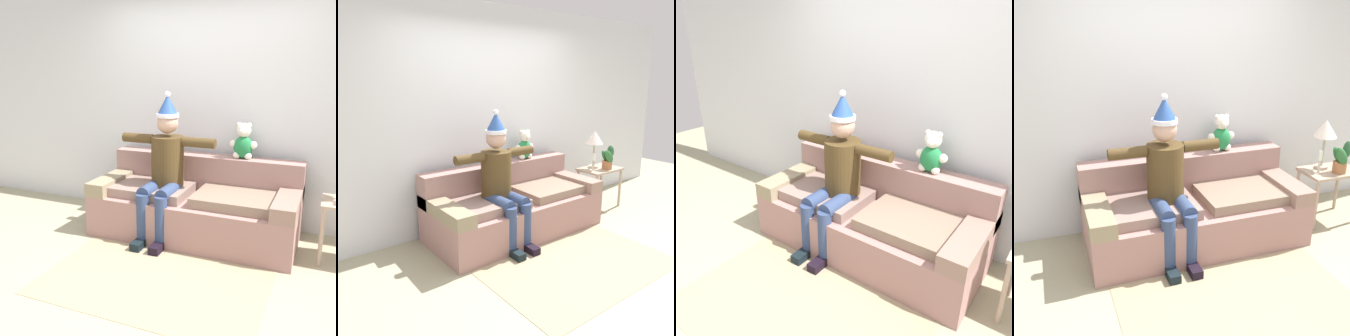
% 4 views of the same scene
% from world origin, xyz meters
% --- Properties ---
extents(ground_plane, '(10.00, 10.00, 0.00)m').
position_xyz_m(ground_plane, '(0.00, 0.00, 0.00)').
color(ground_plane, tan).
extents(back_wall, '(7.00, 0.10, 2.70)m').
position_xyz_m(back_wall, '(0.00, 1.55, 1.35)').
color(back_wall, silver).
rests_on(back_wall, ground_plane).
extents(couch, '(2.10, 0.92, 0.81)m').
position_xyz_m(couch, '(0.00, 1.01, 0.32)').
color(couch, '#A27670').
rests_on(couch, ground_plane).
extents(person_seated, '(1.02, 0.77, 1.51)m').
position_xyz_m(person_seated, '(-0.30, 0.85, 0.76)').
color(person_seated, '#4B381C').
rests_on(person_seated, ground_plane).
extents(teddy_bear, '(0.29, 0.17, 0.38)m').
position_xyz_m(teddy_bear, '(0.41, 1.30, 0.98)').
color(teddy_bear, '#217E42').
rests_on(teddy_bear, couch).
extents(side_table, '(0.59, 0.40, 0.58)m').
position_xyz_m(side_table, '(1.53, 0.93, 0.48)').
color(side_table, tan).
rests_on(side_table, ground_plane).
extents(table_lamp, '(0.24, 0.24, 0.53)m').
position_xyz_m(table_lamp, '(1.47, 1.01, 0.99)').
color(table_lamp, '#BCAE95').
rests_on(table_lamp, side_table).
extents(potted_plant, '(0.25, 0.22, 0.34)m').
position_xyz_m(potted_plant, '(1.57, 0.85, 0.72)').
color(potted_plant, '#9E633C').
rests_on(potted_plant, side_table).
extents(candle_tall, '(0.04, 0.04, 0.24)m').
position_xyz_m(candle_tall, '(1.36, 0.91, 0.73)').
color(candle_tall, beige).
rests_on(candle_tall, side_table).
extents(area_rug, '(1.87, 1.24, 0.01)m').
position_xyz_m(area_rug, '(0.00, -0.05, 0.00)').
color(area_rug, tan).
rests_on(area_rug, ground_plane).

